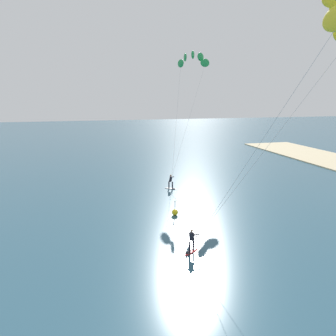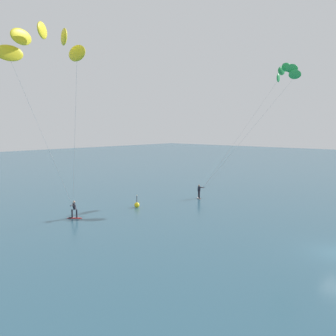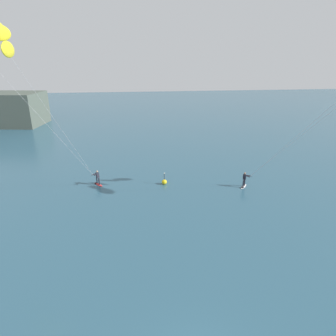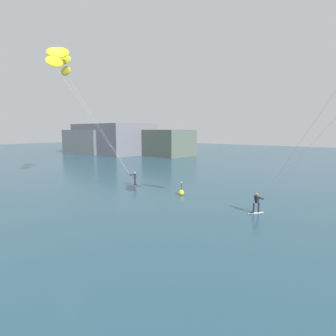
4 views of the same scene
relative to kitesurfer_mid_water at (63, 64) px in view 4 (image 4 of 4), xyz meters
The scene contains 3 objects.
kitesurfer_mid_water is the anchor object (origin of this frame).
marker_buoy 19.28m from the kitesurfer_mid_water, 18.64° to the left, with size 0.56×0.56×1.38m.
distant_headland 49.39m from the kitesurfer_mid_water, 128.78° to the left, with size 36.47×19.21×8.26m.
Camera 4 is at (17.10, -2.91, 6.71)m, focal length 30.70 mm.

